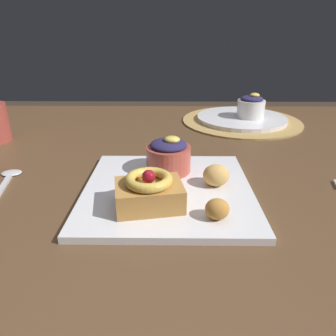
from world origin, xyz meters
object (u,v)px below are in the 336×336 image
Objects in this scene: berry_ramekin at (169,156)px; spoon at (8,179)px; front_plate at (168,190)px; back_ramekin at (251,107)px; fritter_front at (216,175)px; fritter_middle at (217,209)px; back_plate at (241,118)px; cake_slice at (149,191)px.

spoon is (-0.31, -0.02, -0.04)m from berry_ramekin.
back_ramekin is (0.25, 0.46, 0.04)m from front_plate.
berry_ramekin is 0.10m from fritter_front.
fritter_middle is 0.13× the size of back_plate.
fritter_front is (0.11, 0.07, -0.01)m from cake_slice.
berry_ramekin is 1.04× the size of back_ramekin.
berry_ramekin is at bearing 113.40° from fritter_middle.
back_plate is at bearing -63.51° from spoon.
fritter_middle is at bearing -96.30° from fritter_front.
front_plate is 3.40× the size of berry_ramekin.
fritter_middle reaches higher than back_plate.
berry_ramekin reaches higher than fritter_middle.
fritter_front is 0.17× the size of back_plate.
fritter_middle is at bearing -122.52° from spoon.
cake_slice is at bearing 161.63° from fritter_middle.
berry_ramekin is 0.32m from spoon.
spoon is at bearing -142.03° from back_plate.
back_ramekin is (0.16, 0.45, 0.02)m from fritter_front.
back_ramekin reaches higher than front_plate.
cake_slice is 0.14m from fritter_front.
cake_slice is 0.41× the size of back_plate.
berry_ramekin is 0.18m from fritter_middle.
fritter_middle reaches higher than front_plate.
back_plate is (0.23, 0.40, -0.03)m from berry_ramekin.
spoon is (-0.56, -0.41, -0.05)m from back_ramekin.
back_plate is 3.34× the size of back_ramekin.
berry_ramekin is at bearing -122.64° from back_ramekin.
back_ramekin is at bearing 57.36° from berry_ramekin.
spoon is (-0.38, 0.15, -0.03)m from fritter_middle.
cake_slice reaches higher than back_plate.
fritter_front is 0.56× the size of back_ramekin.
fritter_front is at bearing -35.74° from berry_ramekin.
fritter_front is 1.28× the size of fritter_middle.
back_ramekin is at bearing 61.98° from cake_slice.
berry_ramekin is (0.03, 0.13, 0.01)m from cake_slice.
spoon is at bearing 158.02° from cake_slice.
front_plate is at bearing -118.58° from back_ramekin.
spoon is (-0.40, 0.04, -0.03)m from fritter_front.
cake_slice is 0.14m from berry_ramekin.
cake_slice is 0.11m from fritter_middle.
back_plate is (0.15, 0.57, -0.02)m from fritter_middle.
fritter_front is at bearing 5.93° from front_plate.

